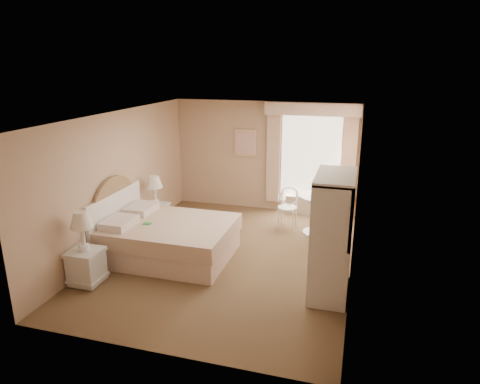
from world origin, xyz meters
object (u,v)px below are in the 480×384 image
(bed, at_px, (164,237))
(round_table, at_px, (318,208))
(nightstand_near, at_px, (85,257))
(armoire, at_px, (332,245))
(cafe_chair, at_px, (288,204))
(nightstand_far, at_px, (156,210))

(bed, xyz_separation_m, round_table, (2.49, 1.81, 0.17))
(bed, distance_m, round_table, 3.09)
(nightstand_near, bearing_deg, bed, 59.81)
(nightstand_near, bearing_deg, armoire, 12.36)
(nightstand_near, height_order, round_table, nightstand_near)
(bed, bearing_deg, nightstand_near, -120.19)
(cafe_chair, distance_m, armoire, 2.75)
(armoire, bearing_deg, bed, 171.42)
(cafe_chair, bearing_deg, nightstand_far, -155.90)
(round_table, bearing_deg, nightstand_near, -136.48)
(cafe_chair, bearing_deg, bed, -127.77)
(bed, distance_m, armoire, 2.99)
(bed, bearing_deg, nightstand_far, 122.56)
(armoire, bearing_deg, cafe_chair, 113.15)
(armoire, bearing_deg, nightstand_far, 156.69)
(bed, relative_size, nightstand_far, 1.93)
(nightstand_far, relative_size, cafe_chair, 1.36)
(nightstand_far, distance_m, round_table, 3.29)
(nightstand_far, relative_size, armoire, 0.61)
(bed, height_order, nightstand_near, bed)
(bed, xyz_separation_m, nightstand_far, (-0.72, 1.13, 0.06))
(cafe_chair, height_order, armoire, armoire)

